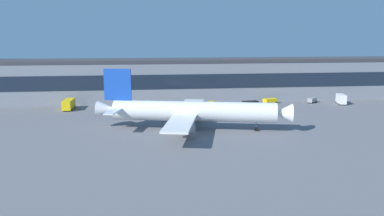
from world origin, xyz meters
name	(u,v)px	position (x,y,z in m)	size (l,w,h in m)	color
ground_plane	(176,133)	(0.00, 0.00, 0.00)	(600.00, 600.00, 0.00)	slate
terminal_building	(163,80)	(0.00, 52.40, 7.84)	(189.03, 16.60, 15.64)	gray
airliner	(191,111)	(4.22, 3.47, 4.83)	(50.50, 43.41, 15.69)	white
follow_me_car	(312,100)	(53.56, 39.19, 1.09)	(4.51, 4.40, 1.85)	gray
pushback_tractor	(270,100)	(38.18, 40.23, 1.05)	(5.33, 3.83, 1.75)	yellow
belt_loader	(211,104)	(15.11, 34.21, 1.15)	(3.60, 6.70, 1.95)	yellow
baggage_tug	(157,106)	(-3.14, 33.61, 1.09)	(4.03, 3.86, 1.85)	gray
crew_van	(251,104)	(28.16, 31.22, 1.46)	(5.46, 2.93, 2.55)	black
fuel_truck	(69,104)	(-32.40, 36.77, 1.88)	(3.10, 8.50, 3.35)	yellow
stair_truck	(341,99)	(62.75, 35.30, 1.98)	(3.72, 6.39, 3.55)	white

